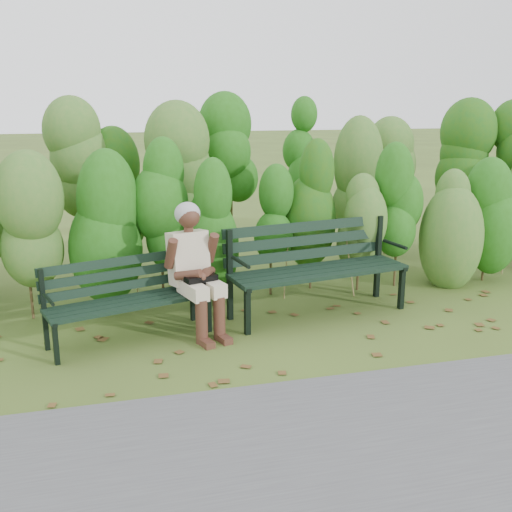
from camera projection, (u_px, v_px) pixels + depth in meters
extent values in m
plane|color=#3E4E1F|center=(265.00, 339.00, 5.83)|extent=(80.00, 80.00, 0.00)
cube|color=#474749|center=(359.00, 469.00, 3.77)|extent=(60.00, 2.50, 0.01)
cylinder|color=#47381E|center=(41.00, 279.00, 6.42)|extent=(0.03, 0.03, 0.80)
ellipsoid|color=#225D13|center=(35.00, 220.00, 6.26)|extent=(0.64, 0.64, 1.44)
cylinder|color=#47381E|center=(99.00, 275.00, 6.57)|extent=(0.03, 0.03, 0.80)
ellipsoid|color=#225D13|center=(96.00, 217.00, 6.41)|extent=(0.64, 0.64, 1.44)
cylinder|color=#47381E|center=(156.00, 271.00, 6.72)|extent=(0.03, 0.03, 0.80)
ellipsoid|color=#225D13|center=(153.00, 215.00, 6.56)|extent=(0.64, 0.64, 1.44)
cylinder|color=#47381E|center=(209.00, 267.00, 6.87)|extent=(0.03, 0.03, 0.80)
ellipsoid|color=#225D13|center=(208.00, 212.00, 6.71)|extent=(0.64, 0.64, 1.44)
cylinder|color=#47381E|center=(261.00, 263.00, 7.02)|extent=(0.03, 0.03, 0.80)
ellipsoid|color=#225D13|center=(261.00, 210.00, 6.86)|extent=(0.64, 0.64, 1.44)
cylinder|color=#47381E|center=(310.00, 260.00, 7.17)|extent=(0.03, 0.03, 0.80)
ellipsoid|color=#225D13|center=(311.00, 207.00, 7.01)|extent=(0.64, 0.64, 1.44)
cylinder|color=#47381E|center=(357.00, 257.00, 7.32)|extent=(0.03, 0.03, 0.80)
ellipsoid|color=#225D13|center=(359.00, 205.00, 7.16)|extent=(0.64, 0.64, 1.44)
cylinder|color=#47381E|center=(402.00, 254.00, 7.47)|extent=(0.03, 0.03, 0.80)
ellipsoid|color=#225D13|center=(405.00, 203.00, 7.31)|extent=(0.64, 0.64, 1.44)
cylinder|color=#47381E|center=(446.00, 251.00, 7.62)|extent=(0.03, 0.03, 0.80)
ellipsoid|color=#225D13|center=(450.00, 201.00, 7.46)|extent=(0.64, 0.64, 1.44)
cylinder|color=#47381E|center=(487.00, 248.00, 7.77)|extent=(0.03, 0.03, 0.80)
ellipsoid|color=#225D13|center=(492.00, 199.00, 7.61)|extent=(0.64, 0.64, 1.44)
cylinder|color=#47381E|center=(65.00, 243.00, 7.37)|extent=(0.04, 0.04, 1.10)
ellipsoid|color=#1C5C19|center=(59.00, 172.00, 7.15)|extent=(0.70, 0.70, 1.98)
cylinder|color=#47381E|center=(129.00, 240.00, 7.56)|extent=(0.04, 0.04, 1.10)
ellipsoid|color=#1C5C19|center=(125.00, 170.00, 7.34)|extent=(0.70, 0.70, 1.98)
cylinder|color=#47381E|center=(189.00, 236.00, 7.75)|extent=(0.04, 0.04, 1.10)
ellipsoid|color=#1C5C19|center=(187.00, 168.00, 7.53)|extent=(0.70, 0.70, 1.98)
cylinder|color=#47381E|center=(247.00, 233.00, 7.94)|extent=(0.04, 0.04, 1.10)
ellipsoid|color=#1C5C19|center=(246.00, 166.00, 7.72)|extent=(0.70, 0.70, 1.98)
cylinder|color=#47381E|center=(301.00, 230.00, 8.13)|extent=(0.04, 0.04, 1.10)
ellipsoid|color=#1C5C19|center=(303.00, 165.00, 7.91)|extent=(0.70, 0.70, 1.98)
cylinder|color=#47381E|center=(354.00, 227.00, 8.32)|extent=(0.04, 0.04, 1.10)
ellipsoid|color=#1C5C19|center=(356.00, 163.00, 8.09)|extent=(0.70, 0.70, 1.98)
cylinder|color=#47381E|center=(404.00, 224.00, 8.51)|extent=(0.04, 0.04, 1.10)
ellipsoid|color=#1C5C19|center=(408.00, 162.00, 8.28)|extent=(0.70, 0.70, 1.98)
cylinder|color=#47381E|center=(451.00, 221.00, 8.69)|extent=(0.04, 0.04, 1.10)
ellipsoid|color=#1C5C19|center=(457.00, 160.00, 8.47)|extent=(0.70, 0.70, 1.98)
cylinder|color=#47381E|center=(497.00, 219.00, 8.88)|extent=(0.04, 0.04, 1.10)
ellipsoid|color=#1C5C19|center=(503.00, 159.00, 8.66)|extent=(0.70, 0.70, 1.98)
cube|color=brown|center=(148.00, 341.00, 5.78)|extent=(0.10, 0.11, 0.01)
cube|color=brown|center=(491.00, 296.00, 7.09)|extent=(0.10, 0.08, 0.01)
cube|color=brown|center=(438.00, 302.00, 6.89)|extent=(0.11, 0.11, 0.01)
cube|color=brown|center=(380.00, 365.00, 5.24)|extent=(0.10, 0.11, 0.01)
cube|color=brown|center=(201.00, 347.00, 5.63)|extent=(0.11, 0.11, 0.01)
cube|color=brown|center=(298.00, 304.00, 6.83)|extent=(0.10, 0.11, 0.01)
cube|color=brown|center=(311.00, 307.00, 6.71)|extent=(0.11, 0.11, 0.01)
cube|color=brown|center=(160.00, 351.00, 5.54)|extent=(0.10, 0.08, 0.01)
cube|color=brown|center=(402.00, 306.00, 6.75)|extent=(0.11, 0.10, 0.01)
cube|color=brown|center=(62.00, 342.00, 5.75)|extent=(0.09, 0.11, 0.01)
cube|color=brown|center=(89.00, 322.00, 6.28)|extent=(0.11, 0.11, 0.01)
cube|color=brown|center=(421.00, 354.00, 5.48)|extent=(0.11, 0.11, 0.01)
cube|color=brown|center=(11.00, 357.00, 5.42)|extent=(0.09, 0.11, 0.01)
cube|color=brown|center=(61.00, 379.00, 4.99)|extent=(0.09, 0.10, 0.01)
cube|color=brown|center=(203.00, 337.00, 5.88)|extent=(0.09, 0.07, 0.01)
cube|color=brown|center=(330.00, 300.00, 6.98)|extent=(0.09, 0.07, 0.01)
cube|color=brown|center=(192.00, 359.00, 5.38)|extent=(0.11, 0.11, 0.01)
cube|color=brown|center=(314.00, 388.00, 4.83)|extent=(0.10, 0.11, 0.01)
cube|color=brown|center=(334.00, 312.00, 6.57)|extent=(0.11, 0.11, 0.01)
cube|color=brown|center=(105.00, 341.00, 5.78)|extent=(0.10, 0.09, 0.01)
cube|color=brown|center=(263.00, 387.00, 4.85)|extent=(0.11, 0.09, 0.01)
cube|color=brown|center=(468.00, 290.00, 7.34)|extent=(0.07, 0.09, 0.01)
cube|color=brown|center=(54.00, 362.00, 5.31)|extent=(0.10, 0.11, 0.01)
cube|color=brown|center=(511.00, 364.00, 5.27)|extent=(0.11, 0.10, 0.01)
cube|color=brown|center=(400.00, 331.00, 6.02)|extent=(0.11, 0.10, 0.01)
cube|color=brown|center=(259.00, 337.00, 5.88)|extent=(0.09, 0.07, 0.01)
cube|color=brown|center=(153.00, 387.00, 4.84)|extent=(0.10, 0.09, 0.01)
cube|color=brown|center=(377.00, 380.00, 4.98)|extent=(0.11, 0.11, 0.01)
cube|color=brown|center=(36.00, 343.00, 5.74)|extent=(0.11, 0.09, 0.01)
cube|color=brown|center=(384.00, 368.00, 5.20)|extent=(0.11, 0.11, 0.01)
cube|color=black|center=(136.00, 307.00, 5.56)|extent=(1.53, 0.54, 0.03)
cube|color=black|center=(132.00, 304.00, 5.65)|extent=(1.53, 0.54, 0.03)
cube|color=black|center=(128.00, 301.00, 5.74)|extent=(1.53, 0.54, 0.03)
cube|color=black|center=(124.00, 298.00, 5.83)|extent=(1.53, 0.54, 0.03)
cube|color=black|center=(121.00, 286.00, 5.87)|extent=(1.52, 0.49, 0.09)
cube|color=black|center=(120.00, 274.00, 5.85)|extent=(1.52, 0.49, 0.09)
cube|color=black|center=(119.00, 262.00, 5.83)|extent=(1.52, 0.49, 0.09)
cube|color=black|center=(56.00, 344.00, 5.22)|extent=(0.05, 0.05, 0.39)
cube|color=black|center=(44.00, 310.00, 5.48)|extent=(0.05, 0.05, 0.78)
cube|color=black|center=(49.00, 319.00, 5.32)|extent=(0.17, 0.43, 0.03)
cylinder|color=black|center=(49.00, 299.00, 5.24)|extent=(0.12, 0.32, 0.03)
cube|color=black|center=(209.00, 313.00, 5.97)|extent=(0.05, 0.05, 0.39)
cube|color=black|center=(192.00, 285.00, 6.23)|extent=(0.05, 0.05, 0.78)
cube|color=black|center=(201.00, 291.00, 6.07)|extent=(0.17, 0.43, 0.03)
cylinder|color=black|center=(202.00, 274.00, 5.99)|extent=(0.12, 0.32, 0.03)
cube|color=black|center=(329.00, 276.00, 6.21)|extent=(1.94, 0.43, 0.04)
cube|color=black|center=(322.00, 273.00, 6.33)|extent=(1.94, 0.43, 0.04)
cube|color=black|center=(316.00, 270.00, 6.45)|extent=(1.94, 0.43, 0.04)
cube|color=black|center=(310.00, 267.00, 6.57)|extent=(1.94, 0.43, 0.04)
cube|color=black|center=(306.00, 254.00, 6.62)|extent=(1.93, 0.38, 0.11)
cube|color=black|center=(305.00, 240.00, 6.60)|extent=(1.93, 0.38, 0.11)
cube|color=black|center=(305.00, 227.00, 6.58)|extent=(1.93, 0.38, 0.11)
cube|color=black|center=(247.00, 311.00, 5.89)|extent=(0.06, 0.06, 0.49)
cube|color=black|center=(230.00, 275.00, 6.24)|extent=(0.06, 0.06, 0.97)
cube|color=black|center=(239.00, 284.00, 6.03)|extent=(0.14, 0.54, 0.04)
cylinder|color=black|center=(241.00, 262.00, 5.92)|extent=(0.10, 0.41, 0.04)
cube|color=black|center=(402.00, 288.00, 6.62)|extent=(0.06, 0.06, 0.49)
cube|color=black|center=(378.00, 257.00, 6.97)|extent=(0.06, 0.06, 0.97)
cube|color=black|center=(391.00, 264.00, 6.76)|extent=(0.14, 0.54, 0.04)
cylinder|color=black|center=(395.00, 244.00, 6.65)|extent=(0.10, 0.41, 0.04)
cube|color=beige|center=(193.00, 290.00, 5.77)|extent=(0.27, 0.47, 0.14)
cube|color=beige|center=(210.00, 287.00, 5.86)|extent=(0.27, 0.47, 0.14)
cylinder|color=#4A291C|center=(202.00, 322.00, 5.69)|extent=(0.14, 0.14, 0.43)
cylinder|color=#4A291C|center=(219.00, 318.00, 5.78)|extent=(0.14, 0.14, 0.43)
cube|color=#4A291C|center=(206.00, 343.00, 5.66)|extent=(0.15, 0.23, 0.06)
cube|color=#4A291C|center=(224.00, 339.00, 5.76)|extent=(0.15, 0.23, 0.06)
cube|color=beige|center=(188.00, 258.00, 5.99)|extent=(0.44, 0.36, 0.55)
cylinder|color=#4A291C|center=(189.00, 230.00, 5.90)|extent=(0.10, 0.10, 0.11)
sphere|color=#4A291C|center=(189.00, 217.00, 5.86)|extent=(0.22, 0.22, 0.22)
ellipsoid|color=gray|center=(187.00, 214.00, 5.87)|extent=(0.26, 0.24, 0.23)
cylinder|color=#4A291C|center=(171.00, 254.00, 5.78)|extent=(0.15, 0.24, 0.33)
cylinder|color=#4A291C|center=(212.00, 248.00, 6.01)|extent=(0.15, 0.24, 0.33)
cylinder|color=#4A291C|center=(188.00, 275.00, 5.77)|extent=(0.28, 0.23, 0.14)
cylinder|color=#4A291C|center=(209.00, 271.00, 5.89)|extent=(0.18, 0.30, 0.14)
sphere|color=#4A291C|center=(201.00, 277.00, 5.78)|extent=(0.12, 0.12, 0.12)
cube|color=black|center=(201.00, 284.00, 5.81)|extent=(0.34, 0.21, 0.17)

